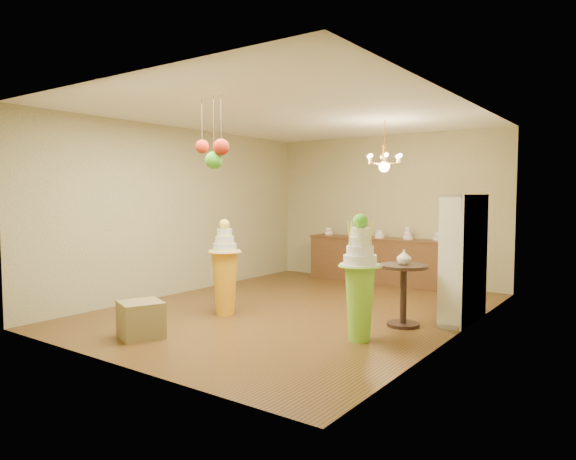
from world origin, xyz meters
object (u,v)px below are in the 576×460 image
Objects in this scene: sideboard at (379,260)px; pedestal_green at (360,286)px; pedestal_orange at (225,275)px; round_table at (403,286)px.

pedestal_green is at bearing -67.74° from sideboard.
pedestal_orange is at bearing -99.79° from sideboard.
pedestal_orange is at bearing 178.74° from pedestal_green.
pedestal_green is 1.85× the size of round_table.
sideboard reaches higher than round_table.
sideboard is (0.67, 3.87, -0.12)m from pedestal_orange.
sideboard is 3.59× the size of round_table.
pedestal_orange is (-2.27, 0.05, -0.07)m from pedestal_green.
pedestal_orange reaches higher than sideboard.
sideboard is at bearing 120.89° from round_table.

